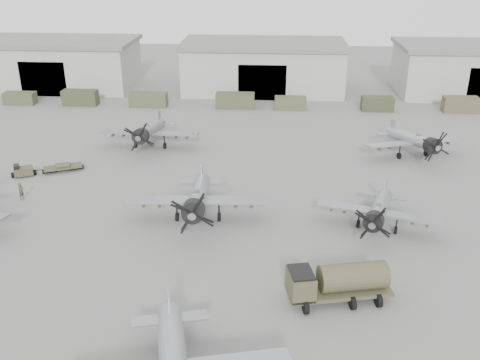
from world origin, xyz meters
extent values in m
plane|color=slate|center=(0.00, 0.00, 0.00)|extent=(220.00, 220.00, 0.00)
cube|color=#A9A89E|center=(-38.00, 62.00, 4.00)|extent=(28.00, 14.00, 8.00)
cube|color=slate|center=(-38.00, 62.00, 8.35)|extent=(29.00, 14.80, 0.70)
cube|color=black|center=(-38.00, 55.20, 3.00)|extent=(8.12, 0.40, 6.00)
cube|color=#A9A89E|center=(0.00, 62.00, 4.00)|extent=(28.00, 14.00, 8.00)
cube|color=slate|center=(0.00, 62.00, 8.35)|extent=(29.00, 14.80, 0.70)
cube|color=black|center=(0.00, 55.20, 3.00)|extent=(8.12, 0.40, 6.00)
cube|color=#A9A89E|center=(38.00, 62.00, 4.00)|extent=(28.00, 14.00, 8.00)
cube|color=#41472E|center=(-40.10, 50.00, 0.99)|extent=(5.11, 2.20, 1.97)
cube|color=#363C27|center=(-29.83, 50.00, 1.25)|extent=(5.70, 2.20, 2.50)
cube|color=#444930|center=(-18.45, 50.00, 1.14)|extent=(6.10, 2.20, 2.28)
cube|color=#42452D|center=(-4.18, 50.00, 1.24)|extent=(6.20, 2.20, 2.47)
cube|color=#484B31|center=(4.73, 50.00, 0.99)|extent=(5.03, 2.20, 1.97)
cube|color=#353824|center=(18.55, 50.00, 1.12)|extent=(5.03, 2.20, 2.24)
cube|color=#4B4B31|center=(31.49, 50.00, 1.23)|extent=(5.37, 2.20, 2.47)
cube|color=#999BA1|center=(-4.37, -5.55, 2.58)|extent=(0.54, 1.80, 2.19)
cylinder|color=black|center=(-4.29, -5.87, 0.16)|extent=(0.21, 0.37, 0.35)
cylinder|color=#93959B|center=(-4.88, 11.95, 2.35)|extent=(2.23, 11.36, 3.33)
cylinder|color=black|center=(-4.60, 6.95, 3.14)|extent=(2.11, 1.79, 2.21)
cube|color=#93959B|center=(-4.85, 11.31, 2.08)|extent=(13.42, 3.10, 0.60)
cube|color=#93959B|center=(-5.17, 16.94, 2.51)|extent=(0.23, 1.78, 2.13)
ellipsoid|color=#3F4C54|center=(-4.79, 10.25, 3.31)|extent=(0.71, 1.31, 0.60)
cylinder|color=black|center=(-6.86, 10.98, 0.37)|extent=(0.35, 0.87, 0.85)
cylinder|color=black|center=(-2.82, 11.21, 0.37)|extent=(0.35, 0.87, 0.85)
cylinder|color=black|center=(-5.15, 16.62, 0.16)|extent=(0.15, 0.35, 0.34)
cylinder|color=#909498|center=(12.23, 11.03, 1.99)|extent=(4.16, 9.54, 2.82)
cylinder|color=black|center=(10.96, 6.98, 2.66)|extent=(2.06, 1.88, 1.88)
cube|color=#909498|center=(12.07, 10.52, 1.76)|extent=(11.37, 5.28, 0.51)
cube|color=#909498|center=(13.50, 15.08, 2.13)|extent=(0.55, 1.47, 1.80)
ellipsoid|color=#3F4C54|center=(11.80, 9.65, 2.81)|extent=(0.84, 1.20, 0.51)
cylinder|color=black|center=(10.38, 10.86, 0.32)|extent=(0.46, 0.77, 0.72)
cylinder|color=black|center=(13.65, 9.83, 0.32)|extent=(0.46, 0.77, 0.72)
cylinder|color=black|center=(13.42, 14.82, 0.14)|extent=(0.19, 0.31, 0.29)
cylinder|color=gray|center=(-13.85, 31.40, 2.25)|extent=(1.80, 10.86, 3.19)
cylinder|color=black|center=(-13.97, 26.61, 3.01)|extent=(1.98, 1.66, 2.12)
cube|color=gray|center=(-13.87, 30.79, 1.99)|extent=(12.81, 2.57, 0.57)
cube|color=gray|center=(-13.73, 36.20, 2.41)|extent=(0.16, 1.70, 2.04)
ellipsoid|color=#3F4C54|center=(-13.89, 29.77, 3.17)|extent=(0.64, 1.24, 0.57)
cylinder|color=black|center=(-15.81, 30.64, 0.36)|extent=(0.31, 0.82, 0.82)
cylinder|color=black|center=(-11.93, 30.54, 0.36)|extent=(0.31, 0.82, 0.82)
cylinder|color=black|center=(-13.74, 35.89, 0.15)|extent=(0.13, 0.33, 0.33)
cylinder|color=#9EA0A7|center=(19.37, 30.25, 2.17)|extent=(4.50, 10.39, 3.07)
cylinder|color=black|center=(20.74, 25.84, 2.90)|extent=(2.24, 2.04, 2.04)
cube|color=#9EA0A7|center=(19.54, 29.69, 1.92)|extent=(12.37, 5.72, 0.55)
cube|color=#9EA0A7|center=(18.00, 34.67, 2.32)|extent=(0.60, 1.60, 1.96)
ellipsoid|color=#3F4C54|center=(19.84, 28.75, 3.05)|extent=(0.91, 1.30, 0.55)
cylinder|color=black|center=(17.82, 28.95, 0.34)|extent=(0.50, 0.83, 0.79)
cylinder|color=black|center=(21.39, 30.06, 0.34)|extent=(0.50, 0.83, 0.79)
cylinder|color=black|center=(18.09, 34.38, 0.15)|extent=(0.21, 0.34, 0.31)
cube|color=#44442C|center=(7.37, -0.62, 0.82)|extent=(8.04, 4.10, 0.27)
cube|color=#44442C|center=(4.48, -1.25, 1.70)|extent=(2.25, 2.84, 1.86)
cylinder|color=#44442C|center=(8.33, -0.41, 1.92)|extent=(5.37, 3.11, 2.08)
cube|color=black|center=(4.48, -1.25, 2.69)|extent=(2.07, 2.49, 0.16)
cylinder|color=black|center=(4.86, -2.46, 0.49)|extent=(0.53, 1.03, 0.99)
cylinder|color=black|center=(9.67, 1.17, 0.49)|extent=(0.53, 1.03, 0.99)
cube|color=#3F402A|center=(-26.27, 20.46, 0.62)|extent=(2.37, 1.97, 0.91)
cube|color=black|center=(-26.89, 20.18, 1.19)|extent=(0.94, 1.16, 0.57)
cylinder|color=black|center=(-26.27, 20.46, 0.28)|extent=(1.50, 1.14, 0.63)
cylinder|color=black|center=(-24.93, 21.07, 0.51)|extent=(1.28, 0.64, 0.09)
cube|color=#3F402A|center=(-22.35, 22.23, 0.51)|extent=(4.57, 3.22, 0.20)
cylinder|color=black|center=(-22.35, 22.23, 0.23)|extent=(1.75, 1.15, 0.50)
cylinder|color=#3F402A|center=(-22.35, 22.23, 0.74)|extent=(1.59, 0.98, 0.36)
imported|color=#3E442D|center=(-23.80, 14.50, 0.93)|extent=(0.62, 0.78, 1.86)
camera|label=1|loc=(2.24, -34.08, 24.37)|focal=40.00mm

